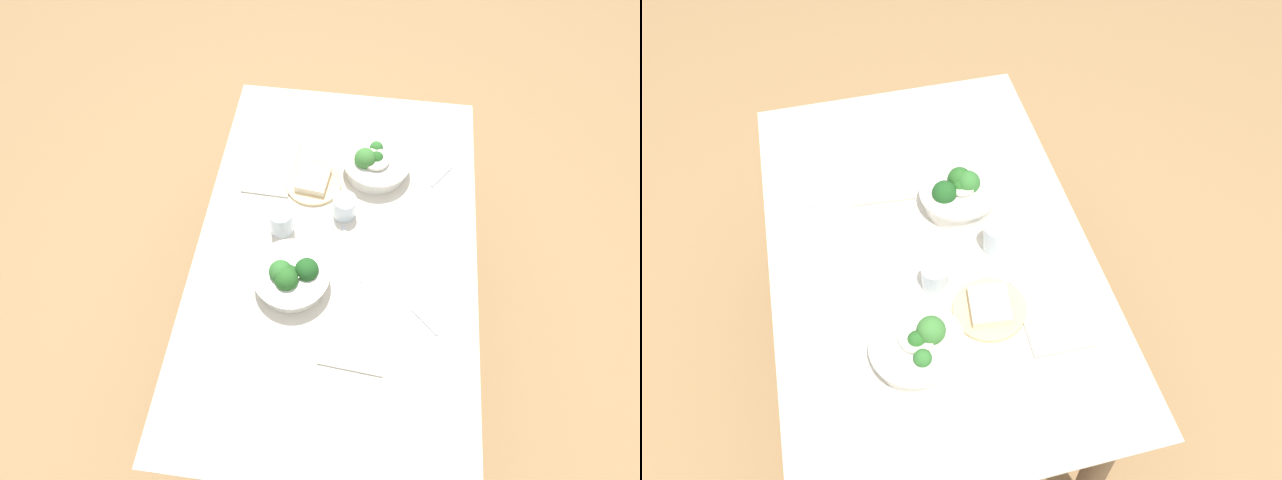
% 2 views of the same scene
% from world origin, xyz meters
% --- Properties ---
extents(ground_plane, '(6.00, 6.00, 0.00)m').
position_xyz_m(ground_plane, '(0.00, 0.00, 0.00)').
color(ground_plane, '#9E7547').
extents(dining_table, '(1.30, 0.82, 0.71)m').
position_xyz_m(dining_table, '(0.00, 0.00, 0.59)').
color(dining_table, beige).
rests_on(dining_table, ground_plane).
extents(broccoli_bowl_far, '(0.22, 0.22, 0.11)m').
position_xyz_m(broccoli_bowl_far, '(-0.12, 0.11, 0.75)').
color(broccoli_bowl_far, silver).
rests_on(broccoli_bowl_far, dining_table).
extents(broccoli_bowl_near, '(0.22, 0.22, 0.11)m').
position_xyz_m(broccoli_bowl_near, '(0.31, -0.09, 0.75)').
color(broccoli_bowl_near, silver).
rests_on(broccoli_bowl_near, dining_table).
extents(bread_side_plate, '(0.18, 0.18, 0.04)m').
position_xyz_m(bread_side_plate, '(0.24, 0.10, 0.72)').
color(bread_side_plate, '#D6B27A').
rests_on(bread_side_plate, dining_table).
extents(water_glass_center, '(0.07, 0.07, 0.08)m').
position_xyz_m(water_glass_center, '(0.14, -0.01, 0.75)').
color(water_glass_center, silver).
rests_on(water_glass_center, dining_table).
extents(water_glass_side, '(0.07, 0.07, 0.09)m').
position_xyz_m(water_glass_side, '(0.06, 0.17, 0.75)').
color(water_glass_side, silver).
rests_on(water_glass_side, dining_table).
extents(fork_by_far_bowl, '(0.10, 0.07, 0.00)m').
position_xyz_m(fork_by_far_bowl, '(0.33, -0.31, 0.71)').
color(fork_by_far_bowl, '#B7B7BC').
rests_on(fork_by_far_bowl, dining_table).
extents(fork_by_near_bowl, '(0.08, 0.08, 0.00)m').
position_xyz_m(fork_by_near_bowl, '(-0.19, -0.26, 0.71)').
color(fork_by_near_bowl, '#B7B7BC').
rests_on(fork_by_near_bowl, dining_table).
extents(table_knife_left, '(0.19, 0.08, 0.00)m').
position_xyz_m(table_knife_left, '(-0.00, -0.05, 0.71)').
color(table_knife_left, '#B7B7BC').
rests_on(table_knife_left, dining_table).
extents(napkin_folded_upper, '(0.19, 0.19, 0.01)m').
position_xyz_m(napkin_folded_upper, '(-0.26, -0.08, 0.71)').
color(napkin_folded_upper, '#B1A997').
rests_on(napkin_folded_upper, dining_table).
extents(napkin_folded_lower, '(0.22, 0.16, 0.01)m').
position_xyz_m(napkin_folded_lower, '(0.28, 0.24, 0.71)').
color(napkin_folded_lower, '#B1A997').
rests_on(napkin_folded_lower, dining_table).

